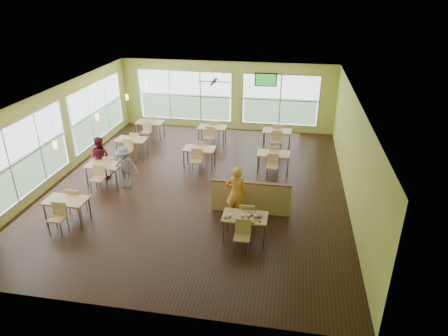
{
  "coord_description": "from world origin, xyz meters",
  "views": [
    {
      "loc": [
        3.0,
        -12.09,
        6.42
      ],
      "look_at": [
        1.02,
        -0.63,
        1.0
      ],
      "focal_mm": 32.0,
      "sensor_mm": 36.0,
      "label": 1
    }
  ],
  "objects": [
    {
      "name": "room",
      "position": [
        0.0,
        0.0,
        1.6
      ],
      "size": [
        12.0,
        12.04,
        3.2
      ],
      "color": "black",
      "rests_on": "ground"
    },
    {
      "name": "ketchup_cup",
      "position": [
        2.41,
        -3.23,
        0.76
      ],
      "size": [
        0.06,
        0.06,
        0.03
      ],
      "primitive_type": "cylinder",
      "color": "#B72103",
      "rests_on": "main_table"
    },
    {
      "name": "wrapper_mid",
      "position": [
        2.1,
        -2.92,
        0.78
      ],
      "size": [
        0.24,
        0.22,
        0.06
      ],
      "primitive_type": "ellipsoid",
      "rotation": [
        0.0,
        0.0,
        -0.06
      ],
      "color": "#9E7C4C",
      "rests_on": "main_table"
    },
    {
      "name": "ceiling_fan",
      "position": [
        -0.0,
        3.0,
        2.95
      ],
      "size": [
        1.25,
        1.25,
        0.29
      ],
      "color": "#2D2119",
      "rests_on": "ceiling"
    },
    {
      "name": "food_basket",
      "position": [
        2.33,
        -2.95,
        0.78
      ],
      "size": [
        0.24,
        0.24,
        0.05
      ],
      "color": "black",
      "rests_on": "main_table"
    },
    {
      "name": "pendant_lights",
      "position": [
        -3.2,
        0.68,
        2.45
      ],
      "size": [
        0.11,
        7.31,
        0.86
      ],
      "color": "#2D2119",
      "rests_on": "ceiling"
    },
    {
      "name": "cup_yellow",
      "position": [
        1.96,
        -3.14,
        0.82
      ],
      "size": [
        0.1,
        0.1,
        0.37
      ],
      "color": "white",
      "rests_on": "main_table"
    },
    {
      "name": "tv_backwall",
      "position": [
        1.8,
        5.9,
        2.45
      ],
      "size": [
        1.0,
        0.07,
        0.6
      ],
      "color": "black",
      "rests_on": "wall_back"
    },
    {
      "name": "dining_tables",
      "position": [
        -1.05,
        1.71,
        0.63
      ],
      "size": [
        6.92,
        8.72,
        0.87
      ],
      "color": "tan",
      "rests_on": "floor"
    },
    {
      "name": "window_bays",
      "position": [
        -2.65,
        3.08,
        1.48
      ],
      "size": [
        9.24,
        10.24,
        2.38
      ],
      "color": "white",
      "rests_on": "room"
    },
    {
      "name": "half_wall_divider",
      "position": [
        2.0,
        -1.55,
        0.52
      ],
      "size": [
        2.4,
        0.14,
        1.04
      ],
      "color": "tan",
      "rests_on": "floor"
    },
    {
      "name": "cup_red_far",
      "position": [
        2.29,
        -3.08,
        0.81
      ],
      "size": [
        0.09,
        0.09,
        0.32
      ],
      "color": "white",
      "rests_on": "main_table"
    },
    {
      "name": "cup_red_near",
      "position": [
        2.1,
        -3.11,
        0.82
      ],
      "size": [
        0.09,
        0.09,
        0.33
      ],
      "color": "white",
      "rests_on": "main_table"
    },
    {
      "name": "main_table",
      "position": [
        2.0,
        -3.0,
        0.63
      ],
      "size": [
        1.22,
        1.52,
        0.87
      ],
      "color": "tan",
      "rests_on": "floor"
    },
    {
      "name": "cup_blue",
      "position": [
        1.62,
        -3.19,
        0.82
      ],
      "size": [
        0.1,
        0.1,
        0.34
      ],
      "color": "white",
      "rests_on": "main_table"
    },
    {
      "name": "wrapper_left",
      "position": [
        1.5,
        -3.18,
        0.77
      ],
      "size": [
        0.16,
        0.15,
        0.03
      ],
      "primitive_type": "ellipsoid",
      "rotation": [
        0.0,
        0.0,
        0.16
      ],
      "color": "#9E7C4C",
      "rests_on": "main_table"
    },
    {
      "name": "patron_grey",
      "position": [
        -2.41,
        -0.57,
        0.74
      ],
      "size": [
        1.02,
        0.68,
        1.48
      ],
      "primitive_type": "imported",
      "rotation": [
        0.0,
        0.0,
        0.14
      ],
      "color": "slate",
      "rests_on": "floor"
    },
    {
      "name": "patron_maroon",
      "position": [
        -3.61,
        0.05,
        0.76
      ],
      "size": [
        0.79,
        0.65,
        1.52
      ],
      "primitive_type": "imported",
      "rotation": [
        0.0,
        0.0,
        3.04
      ],
      "color": "maroon",
      "rests_on": "floor"
    },
    {
      "name": "man_plaid",
      "position": [
        1.61,
        -1.95,
        0.85
      ],
      "size": [
        0.64,
        0.43,
        1.71
      ],
      "primitive_type": "imported",
      "rotation": [
        0.0,
        0.0,
        3.18
      ],
      "color": "orange",
      "rests_on": "floor"
    },
    {
      "name": "wrapper_right",
      "position": [
        2.22,
        -3.3,
        0.77
      ],
      "size": [
        0.16,
        0.15,
        0.03
      ],
      "primitive_type": "ellipsoid",
      "rotation": [
        0.0,
        0.0,
        -0.25
      ],
      "color": "#9E7C4C",
      "rests_on": "main_table"
    }
  ]
}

